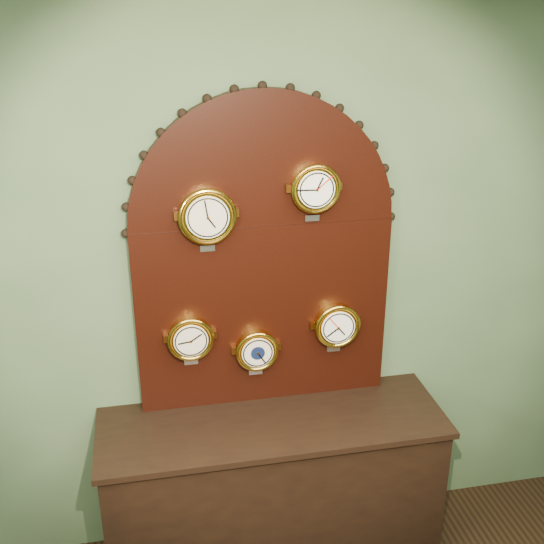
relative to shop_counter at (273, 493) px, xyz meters
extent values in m
plane|color=#4C6746|center=(0.00, 0.27, 1.00)|extent=(4.00, 0.00, 4.00)
cube|color=black|center=(0.00, 0.00, 0.00)|extent=(1.60, 0.50, 0.80)
cube|color=black|center=(0.00, 0.22, 0.88)|extent=(1.20, 0.06, 0.90)
cylinder|color=black|center=(0.00, 0.22, 1.33)|extent=(1.20, 0.06, 1.20)
cylinder|color=gold|center=(-0.26, 0.16, 1.41)|extent=(0.23, 0.08, 0.23)
torus|color=gold|center=(-0.26, 0.13, 1.41)|extent=(0.25, 0.02, 0.25)
cylinder|color=beige|center=(-0.26, 0.12, 1.41)|extent=(0.19, 0.01, 0.19)
cube|color=silver|center=(-0.26, 0.19, 1.25)|extent=(0.07, 0.01, 0.03)
cylinder|color=gold|center=(0.22, 0.16, 1.51)|extent=(0.21, 0.08, 0.21)
torus|color=gold|center=(0.22, 0.13, 1.51)|extent=(0.22, 0.02, 0.22)
cylinder|color=white|center=(0.22, 0.12, 1.51)|extent=(0.16, 0.01, 0.16)
cube|color=silver|center=(0.22, 0.19, 1.36)|extent=(0.07, 0.01, 0.03)
cylinder|color=gold|center=(-0.36, 0.16, 0.83)|extent=(0.20, 0.08, 0.20)
torus|color=gold|center=(-0.36, 0.13, 0.83)|extent=(0.21, 0.02, 0.21)
cylinder|color=beige|center=(-0.36, 0.12, 0.83)|extent=(0.16, 0.01, 0.16)
cube|color=silver|center=(-0.36, 0.19, 0.68)|extent=(0.06, 0.01, 0.03)
cylinder|color=gold|center=(-0.05, 0.16, 0.73)|extent=(0.19, 0.08, 0.19)
torus|color=gold|center=(-0.05, 0.13, 0.73)|extent=(0.20, 0.02, 0.20)
cylinder|color=beige|center=(-0.05, 0.12, 0.73)|extent=(0.15, 0.01, 0.15)
cube|color=silver|center=(-0.05, 0.19, 0.59)|extent=(0.07, 0.01, 0.03)
cylinder|color=#0C1638|center=(-0.05, 0.12, 0.73)|extent=(0.07, 0.00, 0.07)
cylinder|color=gold|center=(0.34, 0.16, 0.82)|extent=(0.21, 0.08, 0.21)
torus|color=gold|center=(0.34, 0.13, 0.82)|extent=(0.22, 0.02, 0.22)
cylinder|color=white|center=(0.34, 0.12, 0.82)|extent=(0.16, 0.01, 0.16)
cube|color=silver|center=(0.34, 0.19, 0.68)|extent=(0.07, 0.01, 0.03)
camera|label=1|loc=(-0.52, -2.57, 2.28)|focal=43.87mm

